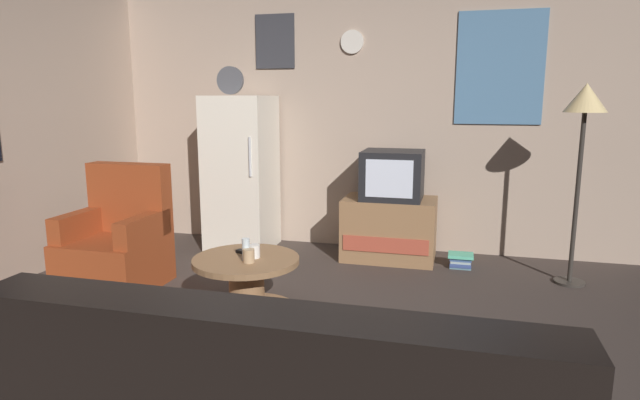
{
  "coord_description": "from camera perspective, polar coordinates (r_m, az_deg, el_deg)",
  "views": [
    {
      "loc": [
        0.94,
        -2.77,
        1.48
      ],
      "look_at": [
        -0.02,
        0.9,
        0.75
      ],
      "focal_mm": 29.95,
      "sensor_mm": 36.0,
      "label": 1
    }
  ],
  "objects": [
    {
      "name": "ground_plane",
      "position": [
        3.28,
        -3.78,
        -15.94
      ],
      "size": [
        12.0,
        12.0,
        0.0
      ],
      "primitive_type": "plane",
      "color": "#3D332D"
    },
    {
      "name": "wall_with_art",
      "position": [
        5.31,
        4.6,
        8.52
      ],
      "size": [
        5.2,
        0.12,
        2.52
      ],
      "color": "tan",
      "rests_on": "ground_plane"
    },
    {
      "name": "wine_glass",
      "position": [
        3.56,
        -7.92,
        -5.26
      ],
      "size": [
        0.05,
        0.05,
        0.15
      ],
      "primitive_type": "cylinder",
      "color": "silver",
      "rests_on": "coffee_table"
    },
    {
      "name": "standing_lamp",
      "position": [
        4.6,
        26.42,
        8.24
      ],
      "size": [
        0.32,
        0.32,
        1.59
      ],
      "color": "#332D28",
      "rests_on": "ground_plane"
    },
    {
      "name": "mug_ceramic_tan",
      "position": [
        3.52,
        -7.63,
        -5.93
      ],
      "size": [
        0.08,
        0.08,
        0.09
      ],
      "primitive_type": "cylinder",
      "color": "tan",
      "rests_on": "coffee_table"
    },
    {
      "name": "coffee_table",
      "position": [
        3.71,
        -7.83,
        -9.24
      ],
      "size": [
        0.72,
        0.72,
        0.42
      ],
      "color": "#8E6642",
      "rests_on": "ground_plane"
    },
    {
      "name": "fridge",
      "position": [
        5.3,
        -8.43,
        2.88
      ],
      "size": [
        0.6,
        0.62,
        1.77
      ],
      "color": "silver",
      "rests_on": "ground_plane"
    },
    {
      "name": "mug_ceramic_white",
      "position": [
        3.62,
        -7.03,
        -5.45
      ],
      "size": [
        0.08,
        0.08,
        0.09
      ],
      "primitive_type": "cylinder",
      "color": "silver",
      "rests_on": "coffee_table"
    },
    {
      "name": "remote_control",
      "position": [
        3.73,
        -7.92,
        -5.55
      ],
      "size": [
        0.16,
        0.09,
        0.02
      ],
      "primitive_type": "cube",
      "rotation": [
        0.0,
        0.0,
        -0.33
      ],
      "color": "black",
      "rests_on": "coffee_table"
    },
    {
      "name": "book_stack",
      "position": [
        4.91,
        14.79,
        -6.25
      ],
      "size": [
        0.22,
        0.17,
        0.13
      ],
      "color": "#628E9B",
      "rests_on": "ground_plane"
    },
    {
      "name": "crt_tv",
      "position": [
        4.89,
        7.77,
        2.68
      ],
      "size": [
        0.54,
        0.51,
        0.44
      ],
      "color": "black",
      "rests_on": "tv_stand"
    },
    {
      "name": "armchair",
      "position": [
        4.53,
        -20.81,
        -4.45
      ],
      "size": [
        0.68,
        0.68,
        0.96
      ],
      "color": "maroon",
      "rests_on": "ground_plane"
    },
    {
      "name": "tv_stand",
      "position": [
        4.99,
        7.4,
        -3.08
      ],
      "size": [
        0.84,
        0.53,
        0.57
      ],
      "color": "#8E6642",
      "rests_on": "ground_plane"
    }
  ]
}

